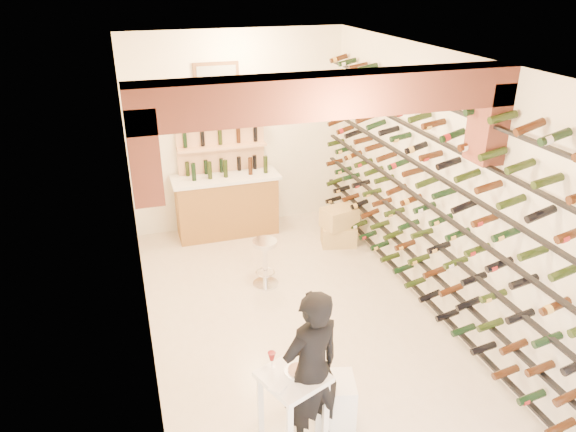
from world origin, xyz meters
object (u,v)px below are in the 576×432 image
object	(u,v)px
back_counter	(227,204)
crate_lower	(339,235)
wine_rack	(416,191)
tasting_table	(293,386)
white_stool	(334,401)
chrome_barstool	(265,260)
person	(311,370)

from	to	relation	value
back_counter	crate_lower	bearing A→B (deg)	-30.13
wine_rack	tasting_table	world-z (taller)	wine_rack
tasting_table	crate_lower	bearing A→B (deg)	39.71
white_stool	chrome_barstool	bearing A→B (deg)	89.32
white_stool	person	world-z (taller)	person
white_stool	chrome_barstool	world-z (taller)	chrome_barstool
chrome_barstool	crate_lower	xyz separation A→B (m)	(1.43, 0.82, -0.24)
tasting_table	person	size ratio (longest dim) A/B	0.57
white_stool	tasting_table	bearing A→B (deg)	-167.95
crate_lower	person	bearing A→B (deg)	-116.27
back_counter	wine_rack	bearing A→B (deg)	-55.34
back_counter	white_stool	bearing A→B (deg)	-88.21
person	tasting_table	bearing A→B (deg)	-34.58
tasting_table	crate_lower	distance (m)	4.00
wine_rack	crate_lower	world-z (taller)	wine_rack
crate_lower	tasting_table	bearing A→B (deg)	-118.58
person	crate_lower	distance (m)	4.01
wine_rack	back_counter	bearing A→B (deg)	124.66
person	chrome_barstool	world-z (taller)	person
chrome_barstool	tasting_table	bearing A→B (deg)	-100.08
person	wine_rack	bearing A→B (deg)	-153.41
white_stool	chrome_barstool	xyz separation A→B (m)	(0.03, 2.58, 0.16)
white_stool	crate_lower	world-z (taller)	white_stool
tasting_table	chrome_barstool	distance (m)	2.73
wine_rack	chrome_barstool	xyz separation A→B (m)	(-1.67, 0.91, -1.15)
wine_rack	back_counter	world-z (taller)	wine_rack
wine_rack	tasting_table	size ratio (longest dim) A/B	6.20
white_stool	wine_rack	bearing A→B (deg)	44.63
white_stool	crate_lower	distance (m)	3.70
person	crate_lower	size ratio (longest dim) A/B	3.01
person	chrome_barstool	distance (m)	2.78
wine_rack	tasting_table	distance (m)	2.93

